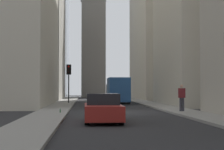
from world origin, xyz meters
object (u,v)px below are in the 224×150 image
delivery_truck (118,90)px  discarded_bottle (60,111)px  sedan_red (103,109)px  traffic_light_midblock (69,75)px  pedestrian (182,96)px

delivery_truck → discarded_bottle: (-18.06, 5.24, -1.21)m
sedan_red → traffic_light_midblock: 22.30m
delivery_truck → sedan_red: size_ratio=1.50×
traffic_light_midblock → pedestrian: traffic_light_midblock is taller
sedan_red → traffic_light_midblock: traffic_light_midblock is taller
sedan_red → discarded_bottle: (5.41, 2.44, -0.42)m
pedestrian → discarded_bottle: bearing=96.3°
sedan_red → delivery_truck: bearing=-6.8°
delivery_truck → traffic_light_midblock: size_ratio=1.56×
sedan_red → traffic_light_midblock: bearing=6.8°
traffic_light_midblock → delivery_truck: bearing=-74.9°
discarded_bottle → traffic_light_midblock: bearing=0.7°
traffic_light_midblock → pedestrian: bearing=-152.2°
pedestrian → sedan_red: bearing=138.2°
traffic_light_midblock → discarded_bottle: (-16.59, -0.19, -2.94)m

